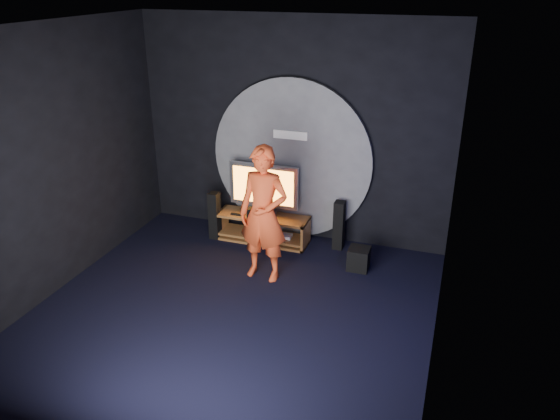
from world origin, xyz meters
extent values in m
plane|color=black|center=(0.00, 0.00, 0.00)|extent=(5.00, 5.00, 0.00)
cube|color=black|center=(0.00, 2.50, 1.75)|extent=(5.00, 0.04, 3.50)
cube|color=black|center=(0.00, -2.50, 1.75)|extent=(5.00, 0.04, 3.50)
cube|color=black|center=(-2.50, 0.00, 1.75)|extent=(0.04, 5.00, 3.50)
cube|color=black|center=(2.50, 0.00, 1.75)|extent=(0.04, 5.00, 3.50)
cube|color=black|center=(0.00, 0.00, 3.50)|extent=(5.00, 5.00, 0.01)
cylinder|color=#515156|center=(0.00, 2.44, 1.30)|extent=(2.60, 0.08, 2.60)
cube|color=white|center=(0.00, 2.39, 1.72)|extent=(0.55, 0.03, 0.13)
cube|color=#9A602F|center=(-0.35, 2.05, 0.43)|extent=(1.49, 0.45, 0.04)
cube|color=#9A602F|center=(-0.35, 2.05, 0.10)|extent=(1.44, 0.42, 0.04)
cube|color=#9A602F|center=(-1.07, 2.05, 0.23)|extent=(0.04, 0.45, 0.45)
cube|color=#9A602F|center=(0.38, 2.05, 0.23)|extent=(0.04, 0.45, 0.45)
cube|color=#9A602F|center=(-0.35, 2.05, 0.27)|extent=(0.03, 0.40, 0.29)
cube|color=#9A602F|center=(-0.35, 2.05, 0.02)|extent=(1.49, 0.45, 0.04)
cube|color=white|center=(0.03, 2.05, 0.14)|extent=(0.22, 0.16, 0.05)
cube|color=#A4A5AB|center=(-0.35, 2.12, 0.47)|extent=(0.36, 0.22, 0.04)
cylinder|color=#A4A5AB|center=(-0.35, 2.12, 0.54)|extent=(0.07, 0.07, 0.10)
cube|color=#A4A5AB|center=(-0.35, 2.12, 0.94)|extent=(1.13, 0.06, 0.70)
cube|color=orange|center=(-0.35, 2.09, 0.94)|extent=(1.01, 0.01, 0.57)
cube|color=black|center=(-0.35, 1.95, 0.53)|extent=(0.40, 0.15, 0.15)
cube|color=black|center=(-0.76, 1.93, 0.46)|extent=(0.18, 0.05, 0.02)
cube|color=black|center=(-1.13, 1.91, 0.40)|extent=(0.16, 0.18, 0.79)
cube|color=black|center=(0.87, 2.20, 0.40)|extent=(0.16, 0.18, 0.79)
cube|color=black|center=(1.31, 1.65, 0.17)|extent=(0.30, 0.30, 0.33)
imported|color=#DB441D|center=(0.07, 1.00, 0.97)|extent=(0.74, 0.52, 1.95)
camera|label=1|loc=(2.51, -5.40, 4.03)|focal=35.00mm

